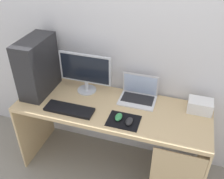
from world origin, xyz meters
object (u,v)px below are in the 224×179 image
Objects in this scene: pc_tower at (38,66)px; monitor at (85,72)px; laptop at (138,95)px; mouse_right at (129,121)px; keyboard at (69,109)px; projector at (200,106)px; mouse_left at (119,117)px.

monitor is (0.41, 0.12, -0.05)m from pc_tower.
pc_tower reaches higher than monitor.
mouse_right is (0.01, -0.35, -0.02)m from laptop.
pc_tower reaches higher than mouse_right.
keyboard is (0.38, -0.20, -0.25)m from pc_tower.
keyboard is (-0.03, -0.32, -0.20)m from monitor.
pc_tower reaches higher than laptop.
projector is at bearing 17.43° from keyboard.
projector is (1.43, 0.13, -0.21)m from pc_tower.
pc_tower reaches higher than keyboard.
pc_tower is 2.59× the size of projector.
mouse_left is at bearing 165.26° from mouse_right.
mouse_right is (0.50, -0.32, -0.19)m from monitor.
monitor reaches higher than mouse_right.
mouse_left is at bearing 2.66° from keyboard.
mouse_right is at bearing -147.45° from projector.
mouse_left is at bearing -12.24° from pc_tower.
monitor is at bearing 147.12° from mouse_right.
projector is at bearing -1.31° from laptop.
pc_tower is 0.86m from mouse_left.
projector is 2.08× the size of mouse_left.
keyboard is at bearing -94.72° from monitor.
laptop is at bearing 91.14° from mouse_right.
keyboard is (-1.05, -0.33, -0.04)m from projector.
laptop is 3.34× the size of mouse_right.
mouse_left is (0.81, -0.18, -0.24)m from pc_tower.
monitor is 5.03× the size of mouse_left.
projector is 0.62m from mouse_right.
laptop is at bearing 33.38° from keyboard.
laptop is at bearing 9.21° from pc_tower.
pc_tower reaches higher than mouse_left.
projector is at bearing 5.34° from pc_tower.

